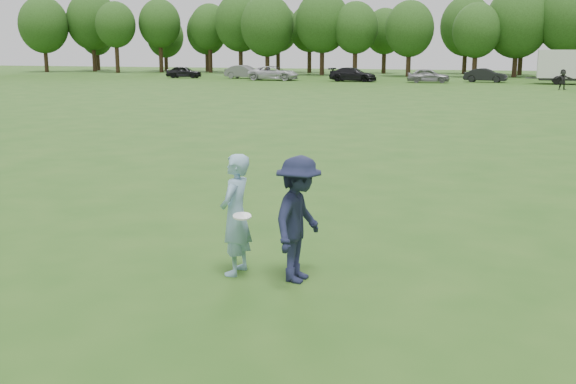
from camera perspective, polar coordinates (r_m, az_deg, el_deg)
name	(u,v)px	position (r m, az deg, el deg)	size (l,w,h in m)	color
ground	(306,268)	(10.59, 1.52, -6.46)	(200.00, 200.00, 0.00)	#254F16
thrower	(236,215)	(10.13, -4.46, -1.92)	(0.67, 0.44, 1.84)	#84AECD
defender	(299,219)	(9.79, 0.91, -2.32)	(1.20, 0.69, 1.86)	#191D37
player_far_d	(563,79)	(60.29, 22.23, 8.81)	(1.55, 0.50, 1.68)	#272727
car_a	(184,72)	(79.00, -8.81, 10.01)	(1.60, 3.98, 1.36)	black
car_b	(245,72)	(76.60, -3.70, 10.11)	(1.55, 4.46, 1.47)	slate
car_c	(274,73)	(72.41, -1.21, 10.02)	(2.47, 5.36, 1.49)	silver
car_d	(353,75)	(70.02, 5.52, 9.87)	(1.98, 4.86, 1.41)	black
car_e	(428,76)	(68.67, 11.81, 9.63)	(1.66, 4.13, 1.41)	slate
car_f	(485,75)	(71.01, 16.37, 9.45)	(1.45, 4.15, 1.37)	black
disc_in_play	(242,216)	(9.76, -3.91, -2.06)	(0.28, 0.28, 0.08)	white
treeline	(517,23)	(86.56, 18.85, 13.39)	(130.35, 18.39, 11.74)	#332114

